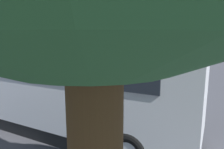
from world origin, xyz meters
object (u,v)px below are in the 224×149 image
(tour_bus, at_px, (49,79))
(traffic_cone, at_px, (154,88))
(spectator_left, at_px, (113,80))
(spectator_far_right, at_px, (66,76))
(spectator_right, at_px, (81,78))
(spectator_far_left, at_px, (130,85))
(spectator_centre, at_px, (97,80))
(parked_motorcycle_silver, at_px, (127,100))
(stunt_motorcycle, at_px, (123,76))

(tour_bus, xyz_separation_m, traffic_cone, (-2.17, -5.70, -1.34))
(spectator_left, height_order, spectator_far_right, spectator_left)
(spectator_right, relative_size, spectator_far_right, 1.00)
(spectator_far_left, bearing_deg, spectator_far_right, -3.44)
(tour_bus, xyz_separation_m, spectator_far_left, (-1.82, -2.92, -0.66))
(spectator_centre, relative_size, spectator_far_right, 0.97)
(parked_motorcycle_silver, bearing_deg, tour_bus, 50.29)
(tour_bus, xyz_separation_m, parked_motorcycle_silver, (-1.95, -2.35, -1.16))
(parked_motorcycle_silver, height_order, traffic_cone, parked_motorcycle_silver)
(spectator_left, bearing_deg, parked_motorcycle_silver, 141.53)
(tour_bus, bearing_deg, stunt_motorcycle, -89.56)
(spectator_far_right, xyz_separation_m, stunt_motorcycle, (-1.84, -3.43, -0.44))
(tour_bus, distance_m, spectator_right, 3.30)
(spectator_far_left, height_order, spectator_far_right, spectator_far_right)
(spectator_left, distance_m, spectator_centre, 0.86)
(tour_bus, relative_size, spectator_right, 5.55)
(spectator_centre, bearing_deg, parked_motorcycle_silver, 156.54)
(spectator_left, xyz_separation_m, stunt_motorcycle, (0.92, -3.36, -0.47))
(spectator_right, height_order, spectator_far_right, same)
(stunt_motorcycle, height_order, traffic_cone, stunt_motorcycle)
(spectator_far_left, distance_m, traffic_cone, 2.88)
(spectator_centre, distance_m, spectator_right, 0.93)
(spectator_right, bearing_deg, parked_motorcycle_silver, 165.01)
(tour_bus, bearing_deg, spectator_far_left, -121.99)
(tour_bus, height_order, spectator_far_left, tour_bus)
(spectator_far_left, height_order, spectator_right, spectator_right)
(spectator_right, bearing_deg, tour_bus, 106.33)
(spectator_far_left, bearing_deg, traffic_cone, -97.03)
(spectator_far_left, bearing_deg, spectator_left, -16.95)
(tour_bus, relative_size, spectator_centre, 5.72)
(tour_bus, xyz_separation_m, spectator_right, (0.91, -3.12, -0.58))
(spectator_centre, bearing_deg, spectator_far_left, 171.43)
(spectator_centre, height_order, spectator_right, spectator_right)
(spectator_right, xyz_separation_m, stunt_motorcycle, (-0.86, -3.45, -0.45))
(spectator_far_right, relative_size, parked_motorcycle_silver, 0.86)
(tour_bus, relative_size, spectator_far_right, 5.55)
(spectator_left, distance_m, traffic_cone, 2.92)
(spectator_far_left, relative_size, stunt_motorcycle, 0.82)
(spectator_left, bearing_deg, traffic_cone, -117.51)
(tour_bus, distance_m, traffic_cone, 6.25)
(parked_motorcycle_silver, bearing_deg, spectator_right, -14.99)
(spectator_centre, xyz_separation_m, traffic_cone, (-2.16, -2.51, -0.72))
(stunt_motorcycle, bearing_deg, spectator_far_right, 61.80)
(spectator_far_left, bearing_deg, spectator_centre, -8.57)
(spectator_left, height_order, stunt_motorcycle, spectator_left)
(spectator_right, height_order, stunt_motorcycle, spectator_right)
(spectator_far_left, xyz_separation_m, spectator_far_right, (3.71, -0.22, 0.08))
(stunt_motorcycle, relative_size, traffic_cone, 3.23)
(tour_bus, distance_m, spectator_far_left, 3.51)
(spectator_left, relative_size, stunt_motorcycle, 0.89)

